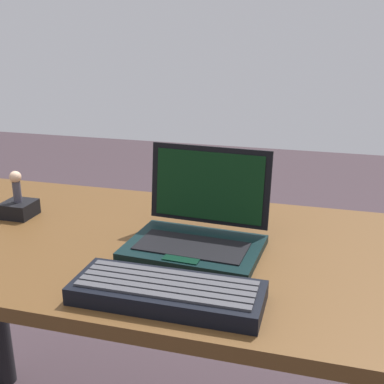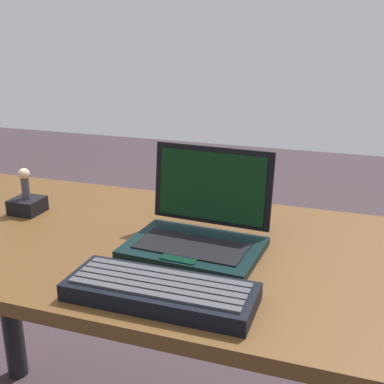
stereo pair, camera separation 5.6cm
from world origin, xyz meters
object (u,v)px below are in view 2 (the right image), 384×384
(external_keyboard, at_px, (160,291))
(figurine_stand, at_px, (27,206))
(laptop_front, at_px, (199,229))
(figurine, at_px, (25,181))

(external_keyboard, xyz_separation_m, figurine_stand, (-0.48, 0.28, 0.00))
(figurine_stand, bearing_deg, laptop_front, -5.86)
(figurine_stand, height_order, figurine, figurine)
(external_keyboard, height_order, figurine, figurine)
(figurine, bearing_deg, external_keyboard, -30.23)
(external_keyboard, bearing_deg, laptop_front, 91.70)
(figurine_stand, bearing_deg, figurine, -3.58)
(laptop_front, bearing_deg, figurine_stand, 174.14)
(figurine_stand, relative_size, figurine, 0.94)
(external_keyboard, distance_m, figurine, 0.56)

